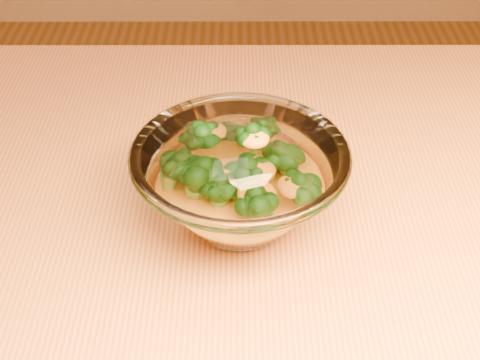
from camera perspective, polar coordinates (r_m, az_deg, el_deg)
table at (r=0.64m, az=-7.78°, el=-14.23°), size 1.20×0.80×0.75m
glass_bowl at (r=0.58m, az=0.00°, el=-0.31°), size 0.19×0.19×0.08m
cheese_sauce at (r=0.59m, az=0.00°, el=-1.62°), size 0.10×0.10×0.03m
broccoli_heap at (r=0.58m, az=-0.33°, el=0.93°), size 0.13×0.12×0.06m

